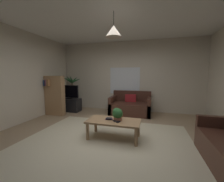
{
  "coord_description": "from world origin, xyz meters",
  "views": [
    {
      "loc": [
        0.9,
        -2.91,
        1.43
      ],
      "look_at": [
        0.0,
        0.3,
        1.05
      ],
      "focal_mm": 22.57,
      "sensor_mm": 36.0,
      "label": 1
    }
  ],
  "objects": [
    {
      "name": "window_pane",
      "position": [
        -0.13,
        2.67,
        1.2
      ],
      "size": [
        1.19,
        0.01,
        1.06
      ],
      "primitive_type": "cube",
      "color": "white"
    },
    {
      "name": "couch_under_window",
      "position": [
        0.19,
        2.16,
        0.27
      ],
      "size": [
        1.45,
        0.89,
        0.82
      ],
      "color": "#47281E",
      "rests_on": "ground"
    },
    {
      "name": "floor",
      "position": [
        0.0,
        0.0,
        -0.01
      ],
      "size": [
        5.56,
        5.33,
        0.02
      ],
      "primitive_type": "cube",
      "color": "#9E8466",
      "rests_on": "ground"
    },
    {
      "name": "remote_on_table_0",
      "position": [
        0.2,
        -0.01,
        0.43
      ],
      "size": [
        0.17,
        0.09,
        0.02
      ],
      "primitive_type": "cube",
      "rotation": [
        0.0,
        0.0,
        1.28
      ],
      "color": "black",
      "rests_on": "coffee_table"
    },
    {
      "name": "bookshelf_corner",
      "position": [
        -2.41,
        1.32,
        0.71
      ],
      "size": [
        0.7,
        0.31,
        1.4
      ],
      "color": "#A87F56",
      "rests_on": "ground"
    },
    {
      "name": "book_on_table_1",
      "position": [
        -0.01,
        0.07,
        0.45
      ],
      "size": [
        0.13,
        0.12,
        0.02
      ],
      "primitive_type": "cube",
      "rotation": [
        0.0,
        0.0,
        0.07
      ],
      "color": "black",
      "rests_on": "coffee_table"
    },
    {
      "name": "wall_back",
      "position": [
        0.0,
        2.7,
        1.37
      ],
      "size": [
        5.68,
        0.06,
        2.75
      ],
      "primitive_type": "cube",
      "color": "beige",
      "rests_on": "ground"
    },
    {
      "name": "book_on_table_0",
      "position": [
        -0.01,
        0.09,
        0.43
      ],
      "size": [
        0.18,
        0.14,
        0.02
      ],
      "primitive_type": "cube",
      "rotation": [
        0.0,
        0.0,
        0.27
      ],
      "color": "#72387F",
      "rests_on": "coffee_table"
    },
    {
      "name": "wall_left",
      "position": [
        -2.81,
        0.0,
        1.37
      ],
      "size": [
        0.06,
        5.33,
        2.75
      ],
      "primitive_type": "cube",
      "color": "beige",
      "rests_on": "ground"
    },
    {
      "name": "pendant_lamp",
      "position": [
        0.11,
        0.05,
        2.34
      ],
      "size": [
        0.35,
        0.35,
        0.52
      ],
      "color": "black"
    },
    {
      "name": "remote_on_table_1",
      "position": [
        0.19,
        -0.05,
        0.43
      ],
      "size": [
        0.16,
        0.13,
        0.02
      ],
      "primitive_type": "cube",
      "rotation": [
        0.0,
        0.0,
        4.1
      ],
      "color": "black",
      "rests_on": "coffee_table"
    },
    {
      "name": "potted_plant_on_table",
      "position": [
        0.19,
        0.05,
        0.58
      ],
      "size": [
        0.23,
        0.23,
        0.29
      ],
      "color": "#B77051",
      "rests_on": "coffee_table"
    },
    {
      "name": "ceiling",
      "position": [
        0.0,
        0.0,
        2.76
      ],
      "size": [
        5.56,
        5.33,
        0.02
      ],
      "primitive_type": "cube",
      "color": "white"
    },
    {
      "name": "potted_palm_corner",
      "position": [
        -2.38,
        2.41,
        0.62
      ],
      "size": [
        0.91,
        0.71,
        1.45
      ],
      "color": "#4C4C51",
      "rests_on": "ground"
    },
    {
      "name": "tv",
      "position": [
        -2.23,
        1.9,
        0.77
      ],
      "size": [
        0.86,
        0.16,
        0.53
      ],
      "color": "black",
      "rests_on": "tv_stand"
    },
    {
      "name": "tv_stand",
      "position": [
        -2.23,
        1.92,
        0.25
      ],
      "size": [
        0.9,
        0.44,
        0.5
      ],
      "primitive_type": "cube",
      "color": "black",
      "rests_on": "ground"
    },
    {
      "name": "coffee_table",
      "position": [
        0.11,
        0.05,
        0.36
      ],
      "size": [
        1.18,
        0.6,
        0.42
      ],
      "color": "#A87F56",
      "rests_on": "ground"
    },
    {
      "name": "rug",
      "position": [
        0.0,
        -0.2,
        0.0
      ],
      "size": [
        3.61,
        2.93,
        0.01
      ],
      "primitive_type": "cube",
      "color": "beige",
      "rests_on": "ground"
    }
  ]
}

